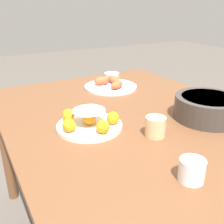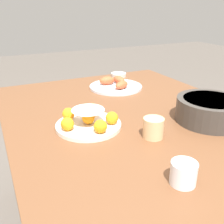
{
  "view_description": "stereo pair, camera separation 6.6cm",
  "coord_description": "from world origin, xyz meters",
  "px_view_note": "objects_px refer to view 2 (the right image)",
  "views": [
    {
      "loc": [
        0.9,
        -0.61,
        1.2
      ],
      "look_at": [
        0.02,
        -0.11,
        0.78
      ],
      "focal_mm": 42.0,
      "sensor_mm": 36.0,
      "label": 1
    },
    {
      "loc": [
        0.93,
        -0.55,
        1.2
      ],
      "look_at": [
        0.02,
        -0.11,
        0.78
      ],
      "focal_mm": 42.0,
      "sensor_mm": 36.0,
      "label": 2
    }
  ],
  "objects_px": {
    "seafood_platter": "(116,85)",
    "cake_plate": "(88,121)",
    "sauce_bowl": "(119,75)",
    "cup_near": "(183,173)",
    "dining_table": "(132,131)",
    "serving_bowl": "(210,109)",
    "cup_far": "(153,128)"
  },
  "relations": [
    {
      "from": "cup_near",
      "to": "cup_far",
      "type": "distance_m",
      "value": 0.27
    },
    {
      "from": "cup_near",
      "to": "cup_far",
      "type": "xyz_separation_m",
      "value": [
        -0.26,
        0.08,
        0.0
      ]
    },
    {
      "from": "dining_table",
      "to": "cake_plate",
      "type": "height_order",
      "value": "cake_plate"
    },
    {
      "from": "sauce_bowl",
      "to": "cup_far",
      "type": "distance_m",
      "value": 0.88
    },
    {
      "from": "cake_plate",
      "to": "cup_near",
      "type": "relative_size",
      "value": 3.58
    },
    {
      "from": "dining_table",
      "to": "cake_plate",
      "type": "xyz_separation_m",
      "value": [
        0.03,
        -0.22,
        0.11
      ]
    },
    {
      "from": "serving_bowl",
      "to": "cup_near",
      "type": "xyz_separation_m",
      "value": [
        0.28,
        -0.37,
        -0.02
      ]
    },
    {
      "from": "sauce_bowl",
      "to": "cake_plate",
      "type": "bearing_deg",
      "value": -35.74
    },
    {
      "from": "seafood_platter",
      "to": "cake_plate",
      "type": "bearing_deg",
      "value": -38.09
    },
    {
      "from": "serving_bowl",
      "to": "seafood_platter",
      "type": "relative_size",
      "value": 0.92
    },
    {
      "from": "serving_bowl",
      "to": "cup_near",
      "type": "relative_size",
      "value": 3.84
    },
    {
      "from": "serving_bowl",
      "to": "sauce_bowl",
      "type": "distance_m",
      "value": 0.82
    },
    {
      "from": "sauce_bowl",
      "to": "cup_near",
      "type": "height_order",
      "value": "cup_near"
    },
    {
      "from": "sauce_bowl",
      "to": "cup_near",
      "type": "bearing_deg",
      "value": -18.26
    },
    {
      "from": "cup_near",
      "to": "seafood_platter",
      "type": "bearing_deg",
      "value": 165.36
    },
    {
      "from": "dining_table",
      "to": "cake_plate",
      "type": "relative_size",
      "value": 5.32
    },
    {
      "from": "dining_table",
      "to": "seafood_platter",
      "type": "relative_size",
      "value": 4.55
    },
    {
      "from": "seafood_platter",
      "to": "cup_near",
      "type": "xyz_separation_m",
      "value": [
        0.87,
        -0.23,
        0.02
      ]
    },
    {
      "from": "dining_table",
      "to": "sauce_bowl",
      "type": "bearing_deg",
      "value": 158.5
    },
    {
      "from": "cake_plate",
      "to": "sauce_bowl",
      "type": "bearing_deg",
      "value": 144.26
    },
    {
      "from": "dining_table",
      "to": "cup_far",
      "type": "height_order",
      "value": "cup_far"
    },
    {
      "from": "dining_table",
      "to": "seafood_platter",
      "type": "xyz_separation_m",
      "value": [
        -0.4,
        0.11,
        0.1
      ]
    },
    {
      "from": "seafood_platter",
      "to": "cup_near",
      "type": "height_order",
      "value": "cup_near"
    },
    {
      "from": "sauce_bowl",
      "to": "seafood_platter",
      "type": "relative_size",
      "value": 0.33
    },
    {
      "from": "dining_table",
      "to": "cup_near",
      "type": "distance_m",
      "value": 0.5
    },
    {
      "from": "sauce_bowl",
      "to": "seafood_platter",
      "type": "distance_m",
      "value": 0.26
    },
    {
      "from": "cup_far",
      "to": "cake_plate",
      "type": "bearing_deg",
      "value": -134.4
    },
    {
      "from": "cup_near",
      "to": "serving_bowl",
      "type": "bearing_deg",
      "value": 126.97
    },
    {
      "from": "seafood_platter",
      "to": "serving_bowl",
      "type": "bearing_deg",
      "value": 13.96
    },
    {
      "from": "dining_table",
      "to": "sauce_bowl",
      "type": "xyz_separation_m",
      "value": [
        -0.62,
        0.24,
        0.1
      ]
    },
    {
      "from": "dining_table",
      "to": "cake_plate",
      "type": "distance_m",
      "value": 0.25
    },
    {
      "from": "sauce_bowl",
      "to": "cup_near",
      "type": "distance_m",
      "value": 1.15
    }
  ]
}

